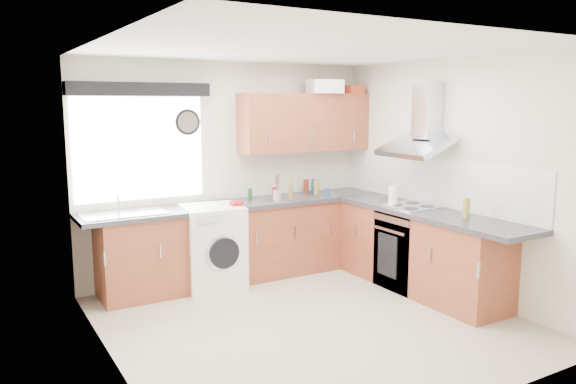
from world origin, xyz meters
TOP-DOWN VIEW (x-y plane):
  - ground_plane at (0.00, 0.00)m, footprint 3.60×3.60m
  - ceiling at (0.00, 0.00)m, footprint 3.60×3.60m
  - wall_back at (0.00, 1.80)m, footprint 3.60×0.02m
  - wall_front at (0.00, -1.80)m, footprint 3.60×0.02m
  - wall_left at (-1.80, 0.00)m, footprint 0.02×3.60m
  - wall_right at (1.80, 0.00)m, footprint 0.02×3.60m
  - window at (-1.05, 1.79)m, footprint 1.40×0.02m
  - window_blind at (-1.05, 1.70)m, footprint 1.50×0.18m
  - splashback at (1.79, 0.30)m, footprint 0.01×3.00m
  - base_cab_back at (-0.10, 1.51)m, footprint 3.00×0.58m
  - base_cab_corner at (1.50, 1.50)m, footprint 0.60×0.60m
  - base_cab_right at (1.51, 0.15)m, footprint 0.58×2.10m
  - worktop_back at (0.00, 1.50)m, footprint 3.60×0.62m
  - worktop_right at (1.50, 0.00)m, footprint 0.62×2.42m
  - sink at (-1.33, 1.50)m, footprint 0.84×0.46m
  - oven at (1.50, 0.30)m, footprint 0.56×0.58m
  - hob_plate at (1.50, 0.30)m, footprint 0.52×0.52m
  - extractor_hood at (1.60, 0.30)m, footprint 0.52×0.78m
  - upper_cabinets at (0.95, 1.62)m, footprint 1.70×0.35m
  - washing_machine at (-0.39, 1.40)m, footprint 0.70×0.68m
  - wall_clock at (-0.50, 1.78)m, footprint 0.29×0.04m
  - casserole at (1.16, 1.52)m, footprint 0.43×0.34m
  - storage_box at (1.60, 1.52)m, footprint 0.22×0.18m
  - utensil_pot at (0.40, 1.35)m, footprint 0.10×0.10m
  - kitchen_roll at (1.35, 0.43)m, footprint 0.13×0.13m
  - tomato_cluster at (-0.15, 1.30)m, footprint 0.14×0.14m
  - jar_0 at (1.11, 1.36)m, footprint 0.05×0.05m
  - jar_1 at (1.00, 1.67)m, footprint 0.07×0.07m
  - jar_2 at (1.05, 1.51)m, footprint 0.07×0.07m
  - jar_3 at (0.16, 1.57)m, footprint 0.05×0.05m
  - jar_4 at (0.38, 1.40)m, footprint 0.05×0.05m
  - jar_5 at (0.59, 1.37)m, footprint 0.05×0.05m
  - jar_6 at (1.11, 1.67)m, footprint 0.05×0.05m
  - bottle_0 at (1.55, -0.42)m, footprint 0.07×0.07m

SIDE VIEW (x-z plane):
  - ground_plane at x=0.00m, z-range 0.00..0.00m
  - oven at x=1.50m, z-range 0.00..0.85m
  - base_cab_back at x=-0.10m, z-range 0.00..0.86m
  - base_cab_corner at x=1.50m, z-range 0.00..0.86m
  - base_cab_right at x=1.51m, z-range 0.00..0.86m
  - washing_machine at x=-0.39m, z-range 0.00..0.92m
  - worktop_back at x=0.00m, z-range 0.86..0.91m
  - worktop_right at x=1.50m, z-range 0.86..0.91m
  - hob_plate at x=1.50m, z-range 0.91..0.92m
  - tomato_cluster at x=-0.15m, z-range 0.91..0.97m
  - sink at x=-1.33m, z-range 0.90..1.00m
  - jar_0 at x=1.11m, z-range 0.91..1.01m
  - utensil_pot at x=0.40m, z-range 0.91..1.04m
  - jar_3 at x=0.16m, z-range 0.91..1.05m
  - jar_4 at x=0.38m, z-range 0.91..1.07m
  - jar_6 at x=1.11m, z-range 0.91..1.08m
  - jar_1 at x=1.00m, z-range 0.91..1.08m
  - jar_2 at x=1.05m, z-range 0.91..1.10m
  - bottle_0 at x=1.55m, z-range 0.91..1.12m
  - kitchen_roll at x=1.35m, z-range 0.91..1.14m
  - jar_5 at x=0.59m, z-range 0.91..1.16m
  - splashback at x=1.79m, z-range 0.91..1.45m
  - wall_back at x=0.00m, z-range 0.00..2.50m
  - wall_front at x=0.00m, z-range 0.00..2.50m
  - wall_left at x=-1.80m, z-range 0.00..2.50m
  - wall_right at x=1.80m, z-range 0.00..2.50m
  - window at x=-1.05m, z-range 1.00..2.10m
  - extractor_hood at x=1.60m, z-range 1.44..2.10m
  - upper_cabinets at x=0.95m, z-range 1.45..2.15m
  - wall_clock at x=-0.50m, z-range 1.68..1.97m
  - window_blind at x=-1.05m, z-range 2.11..2.25m
  - storage_box at x=1.60m, z-range 2.15..2.25m
  - casserole at x=1.16m, z-range 2.15..2.31m
  - ceiling at x=0.00m, z-range 2.49..2.51m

